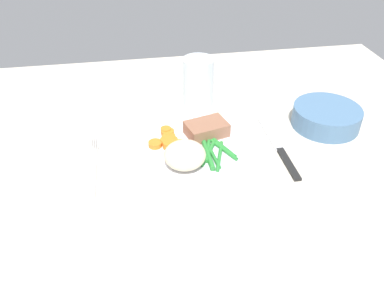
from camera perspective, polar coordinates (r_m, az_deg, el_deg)
dining_table at (r=72.70cm, az=-1.55°, el=-2.43°), size 120.00×90.00×2.00cm
dinner_plate at (r=71.80cm, az=0.00°, el=-1.17°), size 25.40×25.40×1.60cm
meat_portion at (r=74.36cm, az=2.09°, el=2.19°), size 8.56×6.86×2.53cm
mashed_potatoes at (r=66.11cm, az=-1.29°, el=-1.62°), size 7.04×6.79×4.38cm
carrot_slices at (r=72.78cm, az=-3.49°, el=0.63°), size 6.25×6.93×1.24cm
green_beans at (r=70.09cm, az=3.00°, el=-1.07°), size 6.90×10.80×0.88cm
fork at (r=71.74cm, az=-13.92°, el=-3.04°), size 1.44×16.60×0.40cm
knife at (r=75.85cm, az=12.26°, el=-0.40°), size 1.70×20.50×0.64cm
water_glass at (r=86.56cm, az=0.92°, el=8.52°), size 6.79×6.79×10.30cm
salad_bowl at (r=83.81cm, az=18.73°, el=3.86°), size 13.35×13.35×4.06cm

